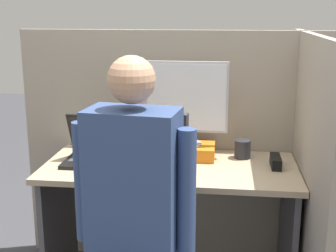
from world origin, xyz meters
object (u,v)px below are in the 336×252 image
(stapler, at_px, (276,162))
(office_chair, at_px, (137,248))
(monitor, at_px, (186,101))
(paper_box, at_px, (186,151))
(carrot_toy, at_px, (149,174))
(laptop, at_px, (98,153))
(coffee_mug, at_px, (243,149))
(person, at_px, (133,214))

(stapler, xyz_separation_m, office_chair, (-0.62, -0.62, -0.20))
(monitor, height_order, office_chair, monitor)
(paper_box, bearing_deg, carrot_toy, -112.05)
(laptop, height_order, office_chair, office_chair)
(stapler, xyz_separation_m, coffee_mug, (-0.17, 0.13, 0.02))
(office_chair, relative_size, coffee_mug, 10.80)
(coffee_mug, bearing_deg, stapler, -38.30)
(monitor, bearing_deg, carrot_toy, -111.89)
(stapler, bearing_deg, coffee_mug, 141.70)
(laptop, xyz_separation_m, person, (0.34, -0.75, 0.01))
(coffee_mug, bearing_deg, monitor, -175.66)
(person, distance_m, coffee_mug, 1.01)
(paper_box, relative_size, stapler, 2.06)
(stapler, bearing_deg, person, -127.35)
(person, xyz_separation_m, coffee_mug, (0.43, 0.92, -0.01))
(paper_box, distance_m, stapler, 0.49)
(paper_box, xyz_separation_m, carrot_toy, (-0.15, -0.37, -0.01))
(monitor, distance_m, coffee_mug, 0.41)
(laptop, height_order, person, person)
(carrot_toy, relative_size, coffee_mug, 1.26)
(laptop, height_order, stapler, laptop)
(stapler, relative_size, carrot_toy, 1.20)
(paper_box, bearing_deg, person, -97.76)
(office_chair, bearing_deg, stapler, 45.06)
(stapler, xyz_separation_m, person, (-0.60, -0.78, 0.03))
(laptop, bearing_deg, coffee_mug, 11.78)
(office_chair, xyz_separation_m, person, (0.02, -0.16, 0.23))
(monitor, bearing_deg, laptop, -163.41)
(paper_box, height_order, carrot_toy, paper_box)
(paper_box, xyz_separation_m, coffee_mug, (0.31, 0.03, 0.01))
(laptop, distance_m, office_chair, 0.71)
(office_chair, xyz_separation_m, coffee_mug, (0.45, 0.75, 0.22))
(stapler, bearing_deg, laptop, -178.23)
(stapler, relative_size, person, 0.11)
(laptop, bearing_deg, office_chair, -61.67)
(office_chair, distance_m, person, 0.28)
(carrot_toy, distance_m, office_chair, 0.41)
(laptop, height_order, carrot_toy, laptop)
(monitor, bearing_deg, stapler, -12.78)
(person, bearing_deg, stapler, 52.65)
(laptop, bearing_deg, monitor, 16.59)
(laptop, distance_m, stapler, 0.94)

